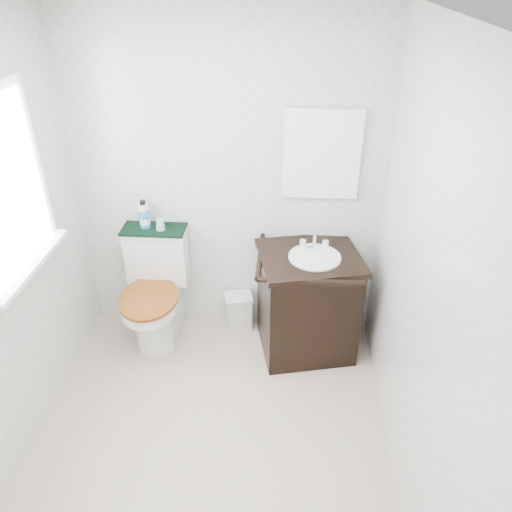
# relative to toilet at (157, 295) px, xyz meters

# --- Properties ---
(floor) EXTENTS (2.40, 2.40, 0.00)m
(floor) POSITION_rel_toilet_xyz_m (0.54, -0.96, -0.38)
(floor) COLOR #BBAB97
(floor) RESTS_ON ground
(ceiling) EXTENTS (2.40, 2.40, 0.00)m
(ceiling) POSITION_rel_toilet_xyz_m (0.54, -0.96, 2.02)
(ceiling) COLOR silver
(ceiling) RESTS_ON wall_back
(wall_back) EXTENTS (2.40, 0.00, 2.40)m
(wall_back) POSITION_rel_toilet_xyz_m (0.54, 0.24, 0.82)
(wall_back) COLOR silver
(wall_back) RESTS_ON ground
(wall_front) EXTENTS (2.40, 0.00, 2.40)m
(wall_front) POSITION_rel_toilet_xyz_m (0.54, -2.16, 0.82)
(wall_front) COLOR silver
(wall_front) RESTS_ON ground
(wall_right) EXTENTS (0.00, 2.40, 2.40)m
(wall_right) POSITION_rel_toilet_xyz_m (1.64, -0.96, 0.82)
(wall_right) COLOR silver
(wall_right) RESTS_ON ground
(window) EXTENTS (0.02, 0.70, 0.90)m
(window) POSITION_rel_toilet_xyz_m (-0.53, -0.71, 1.17)
(window) COLOR white
(window) RESTS_ON wall_left
(mirror) EXTENTS (0.50, 0.02, 0.60)m
(mirror) POSITION_rel_toilet_xyz_m (1.19, 0.21, 1.07)
(mirror) COLOR silver
(mirror) RESTS_ON wall_back
(toilet) EXTENTS (0.48, 0.66, 0.87)m
(toilet) POSITION_rel_toilet_xyz_m (0.00, 0.00, 0.00)
(toilet) COLOR white
(toilet) RESTS_ON floor
(vanity) EXTENTS (0.81, 0.73, 0.92)m
(vanity) POSITION_rel_toilet_xyz_m (1.14, -0.06, 0.05)
(vanity) COLOR black
(vanity) RESTS_ON floor
(trash_bin) EXTENTS (0.25, 0.21, 0.31)m
(trash_bin) POSITION_rel_toilet_xyz_m (0.61, 0.14, -0.22)
(trash_bin) COLOR silver
(trash_bin) RESTS_ON floor
(towel) EXTENTS (0.47, 0.22, 0.02)m
(towel) POSITION_rel_toilet_xyz_m (0.00, 0.13, 0.50)
(towel) COLOR black
(towel) RESTS_ON toilet
(mouthwash_bottle) EXTENTS (0.07, 0.07, 0.21)m
(mouthwash_bottle) POSITION_rel_toilet_xyz_m (-0.06, 0.14, 0.61)
(mouthwash_bottle) COLOR blue
(mouthwash_bottle) RESTS_ON towel
(cup) EXTENTS (0.07, 0.07, 0.08)m
(cup) POSITION_rel_toilet_xyz_m (0.06, 0.11, 0.55)
(cup) COLOR #87BEDD
(cup) RESTS_ON towel
(soap_bar) EXTENTS (0.07, 0.04, 0.02)m
(soap_bar) POSITION_rel_toilet_xyz_m (1.14, 0.03, 0.45)
(soap_bar) COLOR #1B8276
(soap_bar) RESTS_ON vanity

